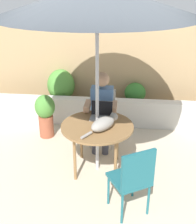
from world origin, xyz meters
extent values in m
plane|color=beige|center=(0.00, 0.00, 0.00)|extent=(14.00, 14.00, 0.00)
cube|color=tan|center=(0.00, 1.99, 0.92)|extent=(5.46, 0.08, 1.84)
cube|color=beige|center=(0.00, 1.41, 0.25)|extent=(4.92, 0.20, 0.51)
cylinder|color=olive|center=(0.00, 0.00, 0.69)|extent=(0.98, 0.98, 0.03)
cylinder|color=olive|center=(0.27, 0.27, 0.34)|extent=(0.04, 0.04, 0.68)
cylinder|color=olive|center=(-0.27, 0.27, 0.34)|extent=(0.04, 0.04, 0.68)
cylinder|color=olive|center=(-0.27, -0.27, 0.34)|extent=(0.04, 0.04, 0.68)
cylinder|color=olive|center=(0.27, -0.27, 0.34)|extent=(0.04, 0.04, 0.68)
cylinder|color=#B7B7BC|center=(0.00, 0.00, 1.14)|extent=(0.04, 0.04, 2.28)
cube|color=#B2A899|center=(0.00, 0.71, 0.43)|extent=(0.40, 0.40, 0.04)
cube|color=#B2A899|center=(0.00, 0.89, 0.67)|extent=(0.40, 0.04, 0.44)
cylinder|color=#B2A899|center=(0.17, 0.88, 0.21)|extent=(0.03, 0.03, 0.42)
cylinder|color=#B2A899|center=(-0.17, 0.88, 0.21)|extent=(0.03, 0.03, 0.42)
cylinder|color=#B2A899|center=(-0.17, 0.54, 0.21)|extent=(0.03, 0.03, 0.42)
cylinder|color=#B2A899|center=(0.17, 0.54, 0.21)|extent=(0.03, 0.03, 0.42)
cube|color=#1E606B|center=(0.44, -0.76, 0.43)|extent=(0.55, 0.55, 0.04)
cube|color=#1E606B|center=(0.53, -0.91, 0.67)|extent=(0.36, 0.23, 0.44)
cylinder|color=#1E606B|center=(0.38, -0.99, 0.21)|extent=(0.03, 0.03, 0.42)
cylinder|color=#1E606B|center=(0.67, -0.82, 0.21)|extent=(0.03, 0.03, 0.42)
cylinder|color=#1E606B|center=(0.50, -0.53, 0.21)|extent=(0.03, 0.03, 0.42)
cylinder|color=#1E606B|center=(0.21, -0.70, 0.21)|extent=(0.03, 0.03, 0.42)
cube|color=#4C72A5|center=(0.00, 0.71, 0.72)|extent=(0.34, 0.20, 0.54)
sphere|color=tan|center=(0.00, 0.70, 1.12)|extent=(0.22, 0.22, 0.22)
cube|color=#383842|center=(-0.08, 0.56, 0.50)|extent=(0.12, 0.30, 0.12)
cylinder|color=#383842|center=(-0.08, 0.41, 0.23)|extent=(0.10, 0.10, 0.45)
cube|color=#383842|center=(0.08, 0.56, 0.50)|extent=(0.12, 0.30, 0.12)
cylinder|color=#383842|center=(0.08, 0.41, 0.23)|extent=(0.10, 0.10, 0.45)
cube|color=tan|center=(-0.20, 0.49, 0.77)|extent=(0.08, 0.32, 0.08)
cube|color=tan|center=(0.20, 0.49, 0.77)|extent=(0.08, 0.32, 0.08)
cube|color=gray|center=(0.03, 0.21, 0.71)|extent=(0.31, 0.23, 0.02)
cube|color=black|center=(0.03, 0.31, 0.82)|extent=(0.30, 0.07, 0.20)
cube|color=gray|center=(0.03, 0.32, 0.82)|extent=(0.30, 0.07, 0.20)
ellipsoid|color=gray|center=(0.09, -0.12, 0.79)|extent=(0.39, 0.44, 0.17)
sphere|color=gray|center=(0.22, 0.07, 0.81)|extent=(0.11, 0.11, 0.11)
ellipsoid|color=white|center=(0.15, -0.03, 0.75)|extent=(0.17, 0.17, 0.09)
cylinder|color=gray|center=(-0.10, -0.33, 0.73)|extent=(0.13, 0.17, 0.04)
cone|color=gray|center=(0.24, 0.05, 0.86)|extent=(0.04, 0.04, 0.03)
cone|color=gray|center=(0.19, 0.08, 0.86)|extent=(0.04, 0.04, 0.03)
cylinder|color=#33383D|center=(0.53, 1.79, 0.18)|extent=(0.32, 0.32, 0.35)
ellipsoid|color=#2D6B28|center=(0.53, 1.79, 0.51)|extent=(0.40, 0.40, 0.38)
cylinder|color=#9E5138|center=(-0.98, 0.87, 0.19)|extent=(0.25, 0.25, 0.38)
ellipsoid|color=#4C8C38|center=(-0.98, 0.87, 0.55)|extent=(0.34, 0.34, 0.40)
cylinder|color=#595654|center=(-0.90, 1.80, 0.17)|extent=(0.36, 0.36, 0.35)
ellipsoid|color=#4C8C38|center=(-0.90, 1.80, 0.61)|extent=(0.53, 0.53, 0.62)
camera|label=1|loc=(0.38, -3.46, 2.50)|focal=46.69mm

